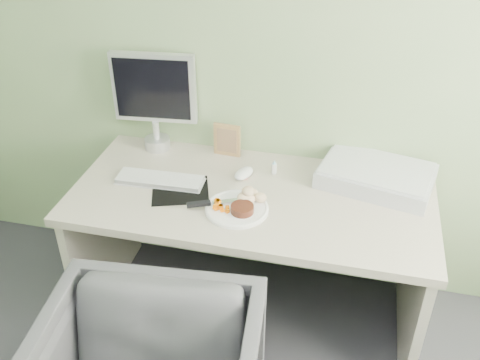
% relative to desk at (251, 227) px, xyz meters
% --- Properties ---
extents(wall_back, '(3.50, 0.00, 3.50)m').
position_rel_desk_xyz_m(wall_back, '(0.00, 0.38, 0.80)').
color(wall_back, '#89A070').
rests_on(wall_back, floor).
extents(desk, '(1.60, 0.75, 0.73)m').
position_rel_desk_xyz_m(desk, '(0.00, 0.00, 0.00)').
color(desk, '#BEB39F').
rests_on(desk, floor).
extents(plate, '(0.27, 0.27, 0.01)m').
position_rel_desk_xyz_m(plate, '(-0.03, -0.13, 0.19)').
color(plate, white).
rests_on(plate, desk).
extents(steak, '(0.11, 0.11, 0.03)m').
position_rel_desk_xyz_m(steak, '(-0.01, -0.15, 0.21)').
color(steak, black).
rests_on(steak, plate).
extents(potato_pile, '(0.15, 0.12, 0.07)m').
position_rel_desk_xyz_m(potato_pile, '(0.00, -0.07, 0.23)').
color(potato_pile, tan).
rests_on(potato_pile, plate).
extents(carrot_heap, '(0.06, 0.05, 0.04)m').
position_rel_desk_xyz_m(carrot_heap, '(-0.10, -0.15, 0.22)').
color(carrot_heap, orange).
rests_on(carrot_heap, plate).
extents(steak_knife, '(0.25, 0.13, 0.02)m').
position_rel_desk_xyz_m(steak_knife, '(-0.16, -0.14, 0.21)').
color(steak_knife, silver).
rests_on(steak_knife, plate).
extents(mousepad, '(0.31, 0.29, 0.00)m').
position_rel_desk_xyz_m(mousepad, '(-0.31, -0.05, 0.18)').
color(mousepad, black).
rests_on(mousepad, desk).
extents(keyboard, '(0.40, 0.13, 0.02)m').
position_rel_desk_xyz_m(keyboard, '(-0.43, -0.00, 0.20)').
color(keyboard, white).
rests_on(keyboard, desk).
extents(computer_mouse, '(0.10, 0.13, 0.04)m').
position_rel_desk_xyz_m(computer_mouse, '(-0.06, 0.13, 0.20)').
color(computer_mouse, white).
rests_on(computer_mouse, desk).
extents(photo_frame, '(0.13, 0.03, 0.17)m').
position_rel_desk_xyz_m(photo_frame, '(-0.19, 0.31, 0.27)').
color(photo_frame, '#996D47').
rests_on(photo_frame, desk).
extents(eyedrop_bottle, '(0.02, 0.02, 0.07)m').
position_rel_desk_xyz_m(eyedrop_bottle, '(0.07, 0.19, 0.21)').
color(eyedrop_bottle, white).
rests_on(eyedrop_bottle, desk).
extents(scanner, '(0.55, 0.43, 0.08)m').
position_rel_desk_xyz_m(scanner, '(0.53, 0.21, 0.22)').
color(scanner, '#AAADB1').
rests_on(scanner, desk).
extents(monitor, '(0.41, 0.13, 0.49)m').
position_rel_desk_xyz_m(monitor, '(-0.55, 0.31, 0.46)').
color(monitor, silver).
rests_on(monitor, desk).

